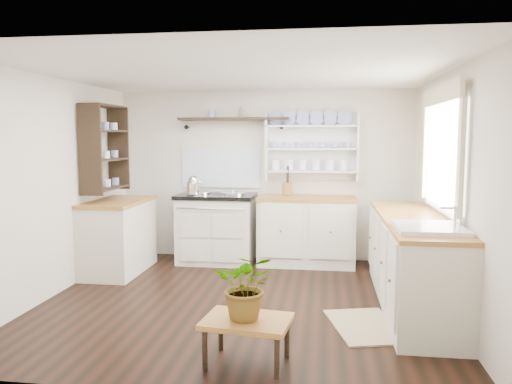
# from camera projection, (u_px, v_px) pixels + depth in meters

# --- Properties ---
(floor) EXTENTS (4.00, 3.80, 0.01)m
(floor) POSITION_uv_depth(u_px,v_px,m) (242.00, 301.00, 5.12)
(floor) COLOR black
(floor) RESTS_ON ground
(wall_back) EXTENTS (4.00, 0.02, 2.30)m
(wall_back) POSITION_uv_depth(u_px,v_px,m) (264.00, 175.00, 6.86)
(wall_back) COLOR beige
(wall_back) RESTS_ON ground
(wall_right) EXTENTS (0.02, 3.80, 2.30)m
(wall_right) POSITION_uv_depth(u_px,v_px,m) (449.00, 193.00, 4.72)
(wall_right) COLOR beige
(wall_right) RESTS_ON ground
(wall_left) EXTENTS (0.02, 3.80, 2.30)m
(wall_left) POSITION_uv_depth(u_px,v_px,m) (55.00, 187.00, 5.27)
(wall_left) COLOR beige
(wall_left) RESTS_ON ground
(ceiling) EXTENTS (4.00, 3.80, 0.01)m
(ceiling) POSITION_uv_depth(u_px,v_px,m) (241.00, 73.00, 4.87)
(ceiling) COLOR white
(ceiling) RESTS_ON wall_back
(window) EXTENTS (0.08, 1.55, 1.22)m
(window) POSITION_uv_depth(u_px,v_px,m) (442.00, 148.00, 4.83)
(window) COLOR white
(window) RESTS_ON wall_right
(aga_cooker) EXTENTS (1.03, 0.71, 0.95)m
(aga_cooker) POSITION_uv_depth(u_px,v_px,m) (217.00, 227.00, 6.70)
(aga_cooker) COLOR beige
(aga_cooker) RESTS_ON floor
(back_cabinets) EXTENTS (1.27, 0.63, 0.90)m
(back_cabinets) POSITION_uv_depth(u_px,v_px,m) (306.00, 230.00, 6.56)
(back_cabinets) COLOR silver
(back_cabinets) RESTS_ON floor
(right_cabinets) EXTENTS (0.62, 2.43, 0.90)m
(right_cabinets) POSITION_uv_depth(u_px,v_px,m) (412.00, 260.00, 4.93)
(right_cabinets) COLOR silver
(right_cabinets) RESTS_ON floor
(belfast_sink) EXTENTS (0.55, 0.60, 0.45)m
(belfast_sink) POSITION_uv_depth(u_px,v_px,m) (429.00, 242.00, 4.16)
(belfast_sink) COLOR white
(belfast_sink) RESTS_ON right_cabinets
(left_cabinets) EXTENTS (0.62, 1.13, 0.90)m
(left_cabinets) POSITION_uv_depth(u_px,v_px,m) (118.00, 235.00, 6.19)
(left_cabinets) COLOR silver
(left_cabinets) RESTS_ON floor
(plate_rack) EXTENTS (1.20, 0.22, 0.90)m
(plate_rack) POSITION_uv_depth(u_px,v_px,m) (312.00, 146.00, 6.70)
(plate_rack) COLOR white
(plate_rack) RESTS_ON wall_back
(high_shelf) EXTENTS (1.50, 0.29, 0.16)m
(high_shelf) POSITION_uv_depth(u_px,v_px,m) (234.00, 120.00, 6.72)
(high_shelf) COLOR black
(high_shelf) RESTS_ON wall_back
(left_shelving) EXTENTS (0.28, 0.80, 1.05)m
(left_shelving) POSITION_uv_depth(u_px,v_px,m) (105.00, 147.00, 6.09)
(left_shelving) COLOR black
(left_shelving) RESTS_ON wall_left
(kettle) EXTENTS (0.19, 0.19, 0.24)m
(kettle) POSITION_uv_depth(u_px,v_px,m) (193.00, 185.00, 6.55)
(kettle) COLOR silver
(kettle) RESTS_ON aga_cooker
(utensil_crock) EXTENTS (0.14, 0.14, 0.16)m
(utensil_crock) POSITION_uv_depth(u_px,v_px,m) (287.00, 189.00, 6.62)
(utensil_crock) COLOR brown
(utensil_crock) RESTS_ON back_cabinets
(center_table) EXTENTS (0.68, 0.53, 0.34)m
(center_table) POSITION_uv_depth(u_px,v_px,m) (247.00, 325.00, 3.67)
(center_table) COLOR brown
(center_table) RESTS_ON floor
(potted_plant) EXTENTS (0.47, 0.41, 0.50)m
(potted_plant) POSITION_uv_depth(u_px,v_px,m) (247.00, 286.00, 3.64)
(potted_plant) COLOR #3F7233
(potted_plant) RESTS_ON center_table
(floor_rug) EXTENTS (0.74, 0.96, 0.02)m
(floor_rug) POSITION_uv_depth(u_px,v_px,m) (365.00, 326.00, 4.41)
(floor_rug) COLOR #86624E
(floor_rug) RESTS_ON floor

